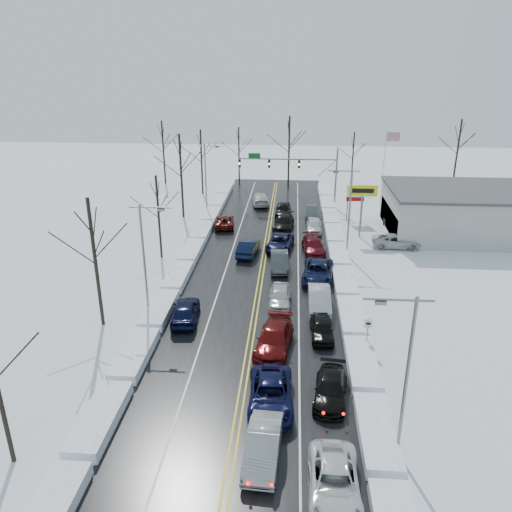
# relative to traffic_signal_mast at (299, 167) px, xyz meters

# --- Properties ---
(ground) EXTENTS (160.00, 160.00, 0.00)m
(ground) POSITION_rel_traffic_signal_mast_xyz_m (-3.45, -27.99, -5.48)
(ground) COLOR silver
(ground) RESTS_ON ground
(road_surface) EXTENTS (14.00, 84.00, 0.01)m
(road_surface) POSITION_rel_traffic_signal_mast_xyz_m (-3.45, -25.99, -5.47)
(road_surface) COLOR black
(road_surface) RESTS_ON ground
(snow_bank_left) EXTENTS (1.91, 72.00, 0.72)m
(snow_bank_left) POSITION_rel_traffic_signal_mast_xyz_m (-11.05, -25.99, -5.48)
(snow_bank_left) COLOR white
(snow_bank_left) RESTS_ON ground
(snow_bank_right) EXTENTS (1.91, 72.00, 0.72)m
(snow_bank_right) POSITION_rel_traffic_signal_mast_xyz_m (4.15, -25.99, -5.48)
(snow_bank_right) COLOR white
(snow_bank_right) RESTS_ON ground
(traffic_signal_mast) EXTENTS (13.28, 0.39, 8.00)m
(traffic_signal_mast) POSITION_rel_traffic_signal_mast_xyz_m (0.00, 0.00, 0.00)
(traffic_signal_mast) COLOR slate
(traffic_signal_mast) RESTS_ON ground
(tires_plus_sign) EXTENTS (3.20, 0.34, 6.00)m
(tires_plus_sign) POSITION_rel_traffic_signal_mast_xyz_m (7.05, -12.00, -0.49)
(tires_plus_sign) COLOR slate
(tires_plus_sign) RESTS_ON ground
(used_vehicles_sign) EXTENTS (2.20, 0.22, 4.65)m
(used_vehicles_sign) POSITION_rel_traffic_signal_mast_xyz_m (7.05, -5.99, -2.16)
(used_vehicles_sign) COLOR slate
(used_vehicles_sign) RESTS_ON ground
(speed_limit_sign) EXTENTS (0.55, 0.09, 2.35)m
(speed_limit_sign) POSITION_rel_traffic_signal_mast_xyz_m (4.75, -35.99, -3.84)
(speed_limit_sign) COLOR slate
(speed_limit_sign) RESTS_ON ground
(flagpole) EXTENTS (1.87, 1.20, 10.00)m
(flagpole) POSITION_rel_traffic_signal_mast_xyz_m (11.72, 2.01, 0.45)
(flagpole) COLOR silver
(flagpole) RESTS_ON ground
(dealership_building) EXTENTS (20.40, 12.40, 5.30)m
(dealership_building) POSITION_rel_traffic_signal_mast_xyz_m (20.53, -9.99, -2.82)
(dealership_building) COLOR #A9A9A5
(dealership_building) RESTS_ON ground
(streetlight_se) EXTENTS (3.20, 0.25, 9.00)m
(streetlight_se) POSITION_rel_traffic_signal_mast_xyz_m (4.85, -45.99, -0.17)
(streetlight_se) COLOR slate
(streetlight_se) RESTS_ON ground
(streetlight_ne) EXTENTS (3.20, 0.25, 9.00)m
(streetlight_ne) POSITION_rel_traffic_signal_mast_xyz_m (4.85, -17.99, -0.17)
(streetlight_ne) COLOR slate
(streetlight_ne) RESTS_ON ground
(streetlight_sw) EXTENTS (3.20, 0.25, 9.00)m
(streetlight_sw) POSITION_rel_traffic_signal_mast_xyz_m (-11.74, -31.99, -0.17)
(streetlight_sw) COLOR slate
(streetlight_sw) RESTS_ON ground
(streetlight_nw) EXTENTS (3.20, 0.25, 9.00)m
(streetlight_nw) POSITION_rel_traffic_signal_mast_xyz_m (-11.74, -3.99, -0.17)
(streetlight_nw) COLOR slate
(streetlight_nw) RESTS_ON ground
(tree_left_b) EXTENTS (4.00, 4.00, 10.00)m
(tree_left_b) POSITION_rel_traffic_signal_mast_xyz_m (-14.95, -33.99, 1.51)
(tree_left_b) COLOR #2D231C
(tree_left_b) RESTS_ON ground
(tree_left_c) EXTENTS (3.40, 3.40, 8.50)m
(tree_left_c) POSITION_rel_traffic_signal_mast_xyz_m (-13.95, -19.99, 0.46)
(tree_left_c) COLOR #2D231C
(tree_left_c) RESTS_ON ground
(tree_left_d) EXTENTS (4.20, 4.20, 10.50)m
(tree_left_d) POSITION_rel_traffic_signal_mast_xyz_m (-14.65, -5.99, 1.86)
(tree_left_d) COLOR #2D231C
(tree_left_d) RESTS_ON ground
(tree_left_e) EXTENTS (3.80, 3.80, 9.50)m
(tree_left_e) POSITION_rel_traffic_signal_mast_xyz_m (-14.25, 6.01, 1.16)
(tree_left_e) COLOR #2D231C
(tree_left_e) RESTS_ON ground
(tree_far_a) EXTENTS (4.00, 4.00, 10.00)m
(tree_far_a) POSITION_rel_traffic_signal_mast_xyz_m (-21.45, 12.01, 1.51)
(tree_far_a) COLOR #2D231C
(tree_far_a) RESTS_ON ground
(tree_far_b) EXTENTS (3.60, 3.60, 9.00)m
(tree_far_b) POSITION_rel_traffic_signal_mast_xyz_m (-9.45, 13.01, 0.81)
(tree_far_b) COLOR #2D231C
(tree_far_b) RESTS_ON ground
(tree_far_c) EXTENTS (4.40, 4.40, 11.00)m
(tree_far_c) POSITION_rel_traffic_signal_mast_xyz_m (-1.45, 11.01, 2.21)
(tree_far_c) COLOR #2D231C
(tree_far_c) RESTS_ON ground
(tree_far_d) EXTENTS (3.40, 3.40, 8.50)m
(tree_far_d) POSITION_rel_traffic_signal_mast_xyz_m (8.55, 12.51, 0.46)
(tree_far_d) COLOR #2D231C
(tree_far_d) RESTS_ON ground
(tree_far_e) EXTENTS (4.20, 4.20, 10.50)m
(tree_far_e) POSITION_rel_traffic_signal_mast_xyz_m (24.55, 13.01, 1.86)
(tree_far_e) COLOR #2D231C
(tree_far_e) RESTS_ON ground
(queued_car_1) EXTENTS (1.94, 4.85, 1.57)m
(queued_car_1) POSITION_rel_traffic_signal_mast_xyz_m (-1.84, -46.87, -5.48)
(queued_car_1) COLOR #96989D
(queued_car_1) RESTS_ON ground
(queued_car_2) EXTENTS (2.80, 5.67, 1.55)m
(queued_car_2) POSITION_rel_traffic_signal_mast_xyz_m (-1.66, -42.65, -5.48)
(queued_car_2) COLOR black
(queued_car_2) RESTS_ON ground
(queued_car_3) EXTENTS (2.98, 5.81, 1.61)m
(queued_car_3) POSITION_rel_traffic_signal_mast_xyz_m (-1.70, -36.52, -5.48)
(queued_car_3) COLOR #530B0B
(queued_car_3) RESTS_ON ground
(queued_car_4) EXTENTS (1.80, 4.39, 1.49)m
(queued_car_4) POSITION_rel_traffic_signal_mast_xyz_m (-1.51, -29.65, -5.48)
(queued_car_4) COLOR silver
(queued_car_4) RESTS_ON ground
(queued_car_5) EXTENTS (1.95, 4.94, 1.60)m
(queued_car_5) POSITION_rel_traffic_signal_mast_xyz_m (-1.79, -22.09, -5.48)
(queued_car_5) COLOR #383A3D
(queued_car_5) RESTS_ON ground
(queued_car_6) EXTENTS (3.17, 5.65, 1.49)m
(queued_car_6) POSITION_rel_traffic_signal_mast_xyz_m (-1.90, -16.71, -5.48)
(queued_car_6) COLOR black
(queued_car_6) RESTS_ON ground
(queued_car_7) EXTENTS (2.71, 5.58, 1.56)m
(queued_car_7) POSITION_rel_traffic_signal_mast_xyz_m (-1.67, -9.91, -5.48)
(queued_car_7) COLOR black
(queued_car_7) RESTS_ON ground
(queued_car_8) EXTENTS (2.09, 4.90, 1.65)m
(queued_car_8) POSITION_rel_traffic_signal_mast_xyz_m (-1.88, -4.42, -5.48)
(queued_car_8) COLOR black
(queued_car_8) RESTS_ON ground
(queued_car_10) EXTENTS (2.42, 5.16, 1.43)m
(queued_car_10) POSITION_rel_traffic_signal_mast_xyz_m (1.61, -48.85, -5.48)
(queued_car_10) COLOR silver
(queued_car_10) RESTS_ON ground
(queued_car_11) EXTENTS (2.45, 4.86, 1.35)m
(queued_car_11) POSITION_rel_traffic_signal_mast_xyz_m (1.89, -41.74, -5.48)
(queued_car_11) COLOR black
(queued_car_11) RESTS_ON ground
(queued_car_12) EXTENTS (1.70, 4.06, 1.37)m
(queued_car_12) POSITION_rel_traffic_signal_mast_xyz_m (1.71, -34.63, -5.48)
(queued_car_12) COLOR black
(queued_car_12) RESTS_ON ground
(queued_car_13) EXTENTS (1.79, 5.06, 1.66)m
(queued_car_13) POSITION_rel_traffic_signal_mast_xyz_m (1.70, -30.20, -5.48)
(queued_car_13) COLOR #ABADB3
(queued_car_13) RESTS_ON ground
(queued_car_14) EXTENTS (3.24, 6.06, 1.62)m
(queued_car_14) POSITION_rel_traffic_signal_mast_xyz_m (1.81, -24.42, -5.48)
(queued_car_14) COLOR black
(queued_car_14) RESTS_ON ground
(queued_car_15) EXTENTS (2.66, 5.35, 1.49)m
(queued_car_15) POSITION_rel_traffic_signal_mast_xyz_m (1.63, -17.51, -5.48)
(queued_car_15) COLOR #520A11
(queued_car_15) RESTS_ON ground
(queued_car_16) EXTENTS (1.90, 4.51, 1.52)m
(queued_car_16) POSITION_rel_traffic_signal_mast_xyz_m (1.90, -10.65, -5.48)
(queued_car_16) COLOR silver
(queued_car_16) RESTS_ON ground
(queued_car_17) EXTENTS (1.63, 4.35, 1.42)m
(queued_car_17) POSITION_rel_traffic_signal_mast_xyz_m (1.79, -4.85, -5.48)
(queued_car_17) COLOR #434649
(queued_car_17) RESTS_ON ground
(oncoming_car_0) EXTENTS (2.26, 4.95, 1.58)m
(oncoming_car_0) POSITION_rel_traffic_signal_mast_xyz_m (-5.13, -18.63, -5.48)
(oncoming_car_0) COLOR black
(oncoming_car_0) RESTS_ON ground
(oncoming_car_1) EXTENTS (2.83, 5.12, 1.36)m
(oncoming_car_1) POSITION_rel_traffic_signal_mast_xyz_m (-8.83, -9.64, -5.48)
(oncoming_car_1) COLOR #50100A
(oncoming_car_1) RESTS_ON ground
(oncoming_car_2) EXTENTS (2.88, 5.84, 1.63)m
(oncoming_car_2) POSITION_rel_traffic_signal_mast_xyz_m (-5.14, 0.72, -5.48)
(oncoming_car_2) COLOR silver
(oncoming_car_2) RESTS_ON ground
(oncoming_car_3) EXTENTS (2.38, 5.04, 1.67)m
(oncoming_car_3) POSITION_rel_traffic_signal_mast_xyz_m (-8.76, -32.86, -5.48)
(oncoming_car_3) COLOR black
(oncoming_car_3) RESTS_ON ground
(parked_car_0) EXTENTS (5.18, 2.43, 1.43)m
(parked_car_0) POSITION_rel_traffic_signal_mast_xyz_m (10.62, -15.26, -5.48)
(parked_car_0) COLOR silver
(parked_car_0) RESTS_ON ground
(parked_car_1) EXTENTS (2.20, 4.90, 1.40)m
(parked_car_1) POSITION_rel_traffic_signal_mast_xyz_m (13.55, -11.60, -5.48)
(parked_car_1) COLOR #393C3E
(parked_car_1) RESTS_ON ground
(parked_car_2) EXTENTS (2.39, 5.14, 1.70)m
(parked_car_2) POSITION_rel_traffic_signal_mast_xyz_m (11.55, -6.24, -5.48)
(parked_car_2) COLOR black
(parked_car_2) RESTS_ON ground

